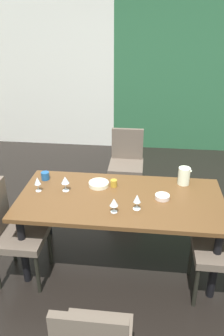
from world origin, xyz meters
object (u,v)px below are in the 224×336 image
(chair_head_far, at_px, (127,160))
(cup_east, at_px, (45,176))
(dining_table, at_px, (120,205))
(wine_glass_center, at_px, (65,180))
(pitcher_right, at_px, (184,176))
(chair_left_near, at_px, (12,229))
(wine_glass_left, at_px, (37,181))
(serving_bowl_west, at_px, (162,197))
(wine_glass_south, at_px, (137,199))
(serving_bowl_rear, at_px, (99,184))
(cup_north, at_px, (114,183))
(wine_glass_front, at_px, (114,202))

(chair_head_far, xyz_separation_m, cup_east, (-0.76, -1.07, 0.28))
(dining_table, relative_size, wine_glass_center, 12.52)
(dining_table, height_order, cup_east, cup_east)
(wine_glass_center, distance_m, pitcher_right, 1.16)
(chair_left_near, height_order, wine_glass_left, chair_left_near)
(serving_bowl_west, bearing_deg, wine_glass_left, 179.50)
(wine_glass_south, relative_size, pitcher_right, 0.82)
(wine_glass_south, relative_size, serving_bowl_rear, 0.74)
(chair_left_near, xyz_separation_m, wine_glass_left, (0.17, 0.33, 0.32))
(wine_glass_south, bearing_deg, chair_head_far, 97.23)
(dining_table, relative_size, wine_glass_left, 12.78)
(chair_left_near, xyz_separation_m, cup_north, (0.88, 0.50, 0.25))
(chair_left_near, height_order, serving_bowl_west, chair_left_near)
(dining_table, distance_m, wine_glass_south, 0.30)
(dining_table, bearing_deg, wine_glass_south, -48.54)
(wine_glass_south, xyz_separation_m, serving_bowl_west, (0.23, 0.20, -0.08))
(wine_glass_south, bearing_deg, pitcher_right, 48.93)
(wine_glass_south, xyz_separation_m, cup_north, (-0.24, 0.38, -0.07))
(wine_glass_left, height_order, pitcher_right, pitcher_right)
(dining_table, xyz_separation_m, serving_bowl_rear, (-0.23, 0.19, 0.10))
(wine_glass_left, bearing_deg, dining_table, -2.23)
(wine_glass_left, relative_size, wine_glass_south, 1.03)
(serving_bowl_rear, relative_size, serving_bowl_west, 1.46)
(serving_bowl_west, bearing_deg, wine_glass_south, -138.70)
(chair_left_near, xyz_separation_m, wine_glass_front, (0.92, 0.05, 0.31))
(serving_bowl_west, xyz_separation_m, cup_north, (-0.47, 0.18, 0.02))
(dining_table, bearing_deg, chair_head_far, 91.53)
(wine_glass_front, relative_size, serving_bowl_rear, 0.69)
(wine_glass_front, bearing_deg, wine_glass_south, 19.83)
(wine_glass_center, bearing_deg, cup_east, 142.06)
(wine_glass_left, height_order, wine_glass_front, wine_glass_left)
(wine_glass_front, xyz_separation_m, cup_north, (-0.05, 0.45, -0.06))
(wine_glass_left, height_order, cup_north, wine_glass_left)
(serving_bowl_rear, bearing_deg, cup_north, 2.30)
(wine_glass_front, bearing_deg, chair_head_far, 90.01)
(chair_left_near, relative_size, wine_glass_south, 6.69)
(chair_head_far, distance_m, cup_north, 1.18)
(pitcher_right, bearing_deg, wine_glass_front, -137.74)
(chair_left_near, bearing_deg, serving_bowl_west, 103.37)
(cup_north, bearing_deg, serving_bowl_west, -20.92)
(wine_glass_left, xyz_separation_m, cup_east, (-0.00, 0.24, -0.07))
(chair_head_far, xyz_separation_m, wine_glass_front, (0.00, -1.59, 0.33))
(dining_table, distance_m, wine_glass_left, 0.82)
(wine_glass_center, bearing_deg, wine_glass_front, -32.16)
(chair_head_far, height_order, wine_glass_left, chair_head_far)
(chair_head_far, bearing_deg, cup_north, 87.56)
(cup_east, bearing_deg, pitcher_right, 2.48)
(serving_bowl_rear, bearing_deg, wine_glass_south, -43.61)
(cup_north, bearing_deg, chair_head_far, 87.56)
(chair_head_far, relative_size, cup_north, 12.93)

